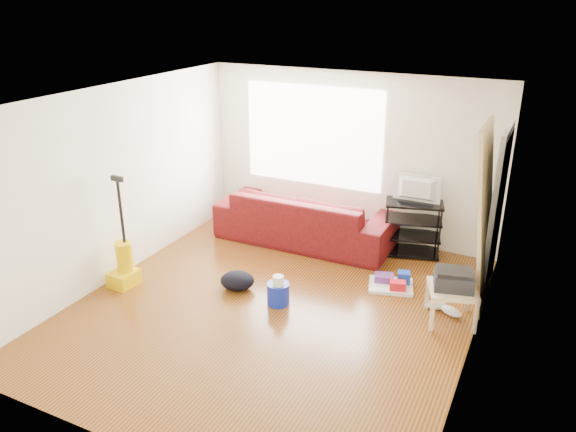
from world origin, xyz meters
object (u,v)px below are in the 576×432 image
at_px(tv_stand, 412,228).
at_px(cleaning_tray, 393,283).
at_px(bucket, 278,303).
at_px(vacuum, 124,265).
at_px(side_table, 452,293).
at_px(sofa, 305,241).
at_px(backpack, 238,289).

relative_size(tv_stand, cleaning_tray, 1.34).
xyz_separation_m(tv_stand, bucket, (-1.08, -2.10, -0.40)).
height_order(tv_stand, vacuum, vacuum).
distance_m(side_table, bucket, 2.05).
bearing_deg(sofa, cleaning_tray, 152.91).
distance_m(sofa, bucket, 1.89).
distance_m(sofa, tv_stand, 1.63).
bearing_deg(sofa, vacuum, 55.89).
relative_size(side_table, bucket, 2.43).
xyz_separation_m(cleaning_tray, backpack, (-1.77, -0.91, -0.06)).
relative_size(tv_stand, vacuum, 0.60).
bearing_deg(tv_stand, bucket, -132.45).
xyz_separation_m(cleaning_tray, vacuum, (-3.14, -1.44, 0.21)).
relative_size(backpack, vacuum, 0.30).
relative_size(sofa, bucket, 9.67).
bearing_deg(backpack, vacuum, 179.72).
xyz_separation_m(side_table, backpack, (-2.58, -0.44, -0.36)).
distance_m(tv_stand, bucket, 2.40).
xyz_separation_m(sofa, tv_stand, (1.56, 0.27, 0.40)).
bearing_deg(side_table, cleaning_tray, 149.82).
bearing_deg(sofa, bucket, 104.52).
distance_m(cleaning_tray, backpack, 1.99).
xyz_separation_m(tv_stand, backpack, (-1.72, -2.01, -0.40)).
distance_m(sofa, backpack, 1.74).
bearing_deg(backpack, cleaning_tray, 6.15).
bearing_deg(tv_stand, cleaning_tray, -102.51).
bearing_deg(bucket, cleaning_tray, 41.58).
bearing_deg(tv_stand, backpack, -145.69).
distance_m(tv_stand, cleaning_tray, 1.15).
distance_m(sofa, vacuum, 2.74).
bearing_deg(cleaning_tray, bucket, -138.42).
relative_size(bucket, backpack, 0.63).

